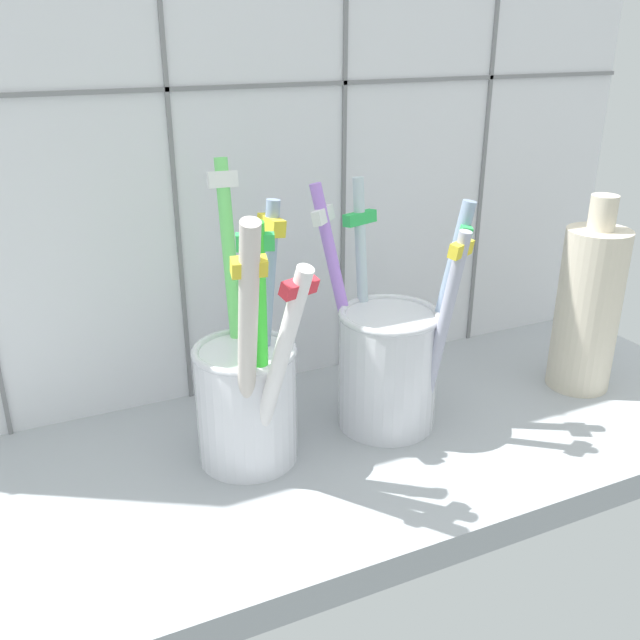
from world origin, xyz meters
TOP-DOWN VIEW (x-y plane):
  - counter_slab at (0.00, 0.00)cm, footprint 64.00×22.00cm
  - tile_wall_back at (0.00, 12.00)cm, footprint 64.00×2.20cm
  - toothbrush_cup_left at (-5.11, 0.98)cm, footprint 6.54×12.41cm
  - toothbrush_cup_right at (5.23, 1.34)cm, footprint 9.38×9.45cm
  - ceramic_vase at (21.66, -0.44)cm, footprint 4.72×4.72cm

SIDE VIEW (x-z plane):
  - counter_slab at x=0.00cm, z-range 0.00..2.00cm
  - toothbrush_cup_right at x=5.23cm, z-range -1.57..15.32cm
  - toothbrush_cup_left at x=-5.11cm, z-range -2.24..16.49cm
  - ceramic_vase at x=21.66cm, z-range 0.99..16.04cm
  - tile_wall_back at x=0.00cm, z-range 0.00..45.00cm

